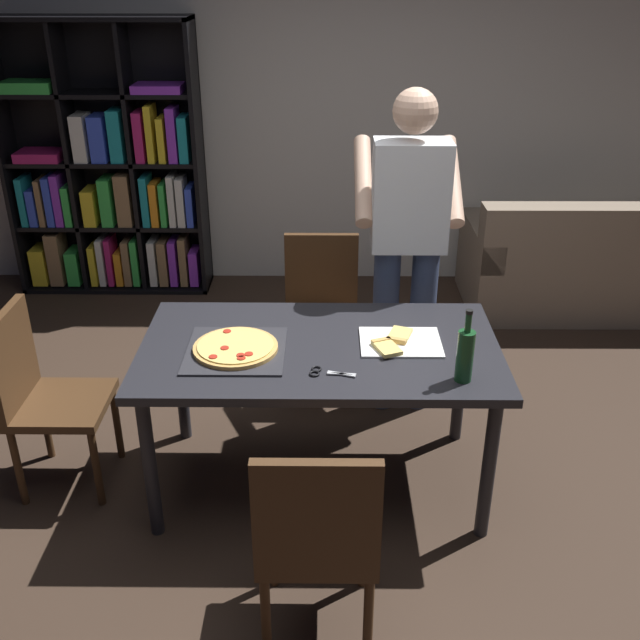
# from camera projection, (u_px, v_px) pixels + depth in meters

# --- Properties ---
(ground_plane) EXTENTS (12.00, 12.00, 0.00)m
(ground_plane) POSITION_uv_depth(u_px,v_px,m) (320.00, 480.00, 3.57)
(ground_plane) COLOR #38281E
(back_wall) EXTENTS (6.40, 0.10, 2.80)m
(back_wall) POSITION_uv_depth(u_px,v_px,m) (323.00, 95.00, 5.27)
(back_wall) COLOR silver
(back_wall) RESTS_ON ground_plane
(dining_table) EXTENTS (1.60, 0.88, 0.75)m
(dining_table) POSITION_uv_depth(u_px,v_px,m) (320.00, 360.00, 3.27)
(dining_table) COLOR #232328
(dining_table) RESTS_ON ground_plane
(chair_near_camera) EXTENTS (0.42, 0.42, 0.90)m
(chair_near_camera) POSITION_uv_depth(u_px,v_px,m) (317.00, 534.00, 2.51)
(chair_near_camera) COLOR #472D19
(chair_near_camera) RESTS_ON ground_plane
(chair_far_side) EXTENTS (0.42, 0.42, 0.90)m
(chair_far_side) POSITION_uv_depth(u_px,v_px,m) (321.00, 304.00, 4.17)
(chair_far_side) COLOR #472D19
(chair_far_side) RESTS_ON ground_plane
(chair_left_end) EXTENTS (0.42, 0.42, 0.90)m
(chair_left_end) POSITION_uv_depth(u_px,v_px,m) (41.00, 389.00, 3.35)
(chair_left_end) COLOR #472D19
(chair_left_end) RESTS_ON ground_plane
(couch) EXTENTS (1.70, 0.86, 0.85)m
(couch) POSITION_uv_depth(u_px,v_px,m) (588.00, 269.00, 5.19)
(couch) COLOR gray
(couch) RESTS_ON ground_plane
(bookshelf) EXTENTS (1.40, 0.35, 1.95)m
(bookshelf) POSITION_uv_depth(u_px,v_px,m) (110.00, 178.00, 5.33)
(bookshelf) COLOR black
(bookshelf) RESTS_ON ground_plane
(person_serving_pizza) EXTENTS (0.55, 0.54, 1.75)m
(person_serving_pizza) POSITION_uv_depth(u_px,v_px,m) (408.00, 238.00, 3.75)
(person_serving_pizza) COLOR #38476B
(person_serving_pizza) RESTS_ON ground_plane
(pepperoni_pizza_on_tray) EXTENTS (0.43, 0.43, 0.04)m
(pepperoni_pizza_on_tray) POSITION_uv_depth(u_px,v_px,m) (236.00, 348.00, 3.17)
(pepperoni_pizza_on_tray) COLOR #2D2D33
(pepperoni_pizza_on_tray) RESTS_ON dining_table
(pizza_slices_on_towel) EXTENTS (0.36, 0.30, 0.03)m
(pizza_slices_on_towel) POSITION_uv_depth(u_px,v_px,m) (398.00, 342.00, 3.24)
(pizza_slices_on_towel) COLOR white
(pizza_slices_on_towel) RESTS_ON dining_table
(wine_bottle) EXTENTS (0.07, 0.07, 0.32)m
(wine_bottle) POSITION_uv_depth(u_px,v_px,m) (465.00, 354.00, 2.91)
(wine_bottle) COLOR #194723
(wine_bottle) RESTS_ON dining_table
(kitchen_scissors) EXTENTS (0.20, 0.09, 0.01)m
(kitchen_scissors) POSITION_uv_depth(u_px,v_px,m) (325.00, 372.00, 3.01)
(kitchen_scissors) COLOR silver
(kitchen_scissors) RESTS_ON dining_table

